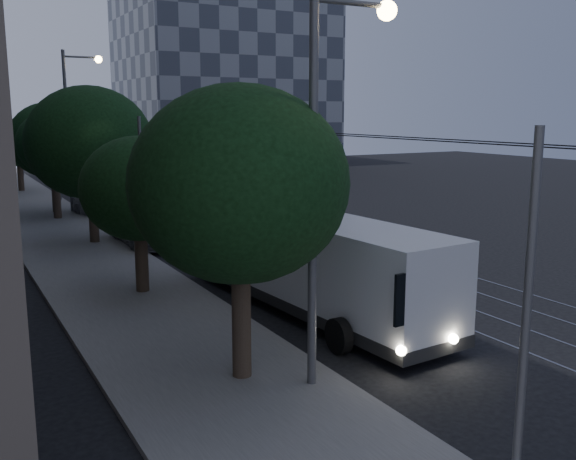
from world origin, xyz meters
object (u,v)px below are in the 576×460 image
(car_white_c, at_px, (97,193))
(car_white_d, at_px, (86,184))
(car_white_a, at_px, (146,226))
(trolleybus, at_px, (303,259))
(streetlamp_far, at_px, (74,116))
(pickup_silver, at_px, (148,230))
(streetlamp_near, at_px, (329,151))
(car_white_b, at_px, (102,206))

(car_white_c, height_order, car_white_d, car_white_d)
(car_white_a, bearing_deg, trolleybus, -81.97)
(car_white_a, distance_m, streetlamp_far, 11.66)
(pickup_silver, height_order, streetlamp_near, streetlamp_near)
(car_white_b, xyz_separation_m, car_white_d, (1.60, 12.09, 0.02))
(trolleybus, relative_size, streetlamp_near, 1.35)
(trolleybus, relative_size, car_white_a, 3.03)
(pickup_silver, relative_size, car_white_d, 1.25)
(car_white_d, distance_m, streetlamp_far, 11.25)
(pickup_silver, xyz_separation_m, car_white_b, (0.00, 9.25, -0.03))
(car_white_a, height_order, car_white_b, car_white_b)
(car_white_a, relative_size, streetlamp_near, 0.45)
(car_white_b, relative_size, streetlamp_far, 0.49)
(trolleybus, bearing_deg, car_white_d, 85.38)
(car_white_a, height_order, streetlamp_far, streetlamp_far)
(car_white_a, height_order, streetlamp_near, streetlamp_near)
(car_white_b, distance_m, car_white_c, 7.18)
(car_white_c, distance_m, streetlamp_near, 34.06)
(car_white_c, bearing_deg, pickup_silver, -97.55)
(car_white_a, bearing_deg, streetlamp_near, -91.04)
(trolleybus, relative_size, car_white_b, 2.47)
(car_white_a, height_order, car_white_d, car_white_d)
(trolleybus, height_order, car_white_a, trolleybus)
(pickup_silver, bearing_deg, car_white_d, 85.75)
(car_white_c, bearing_deg, car_white_d, 83.20)
(car_white_a, xyz_separation_m, streetlamp_near, (-1.37, -18.64, 4.69))
(streetlamp_far, bearing_deg, car_white_c, 65.37)
(car_white_a, distance_m, car_white_d, 20.08)
(car_white_b, height_order, streetlamp_far, streetlamp_far)
(trolleybus, relative_size, pickup_silver, 2.26)
(car_white_a, relative_size, car_white_b, 0.82)
(streetlamp_far, bearing_deg, car_white_b, -70.57)
(pickup_silver, relative_size, car_white_b, 1.10)
(trolleybus, distance_m, car_white_c, 28.33)
(car_white_a, xyz_separation_m, car_white_d, (1.33, 20.03, 0.05))
(car_white_c, relative_size, streetlamp_near, 0.42)
(trolleybus, xyz_separation_m, car_white_b, (-1.40, 21.25, -0.93))
(trolleybus, xyz_separation_m, car_white_d, (0.20, 33.34, -0.91))
(pickup_silver, distance_m, car_white_c, 16.36)
(trolleybus, bearing_deg, car_white_a, 90.58)
(pickup_silver, bearing_deg, car_white_c, 85.58)
(car_white_d, bearing_deg, trolleybus, -103.78)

